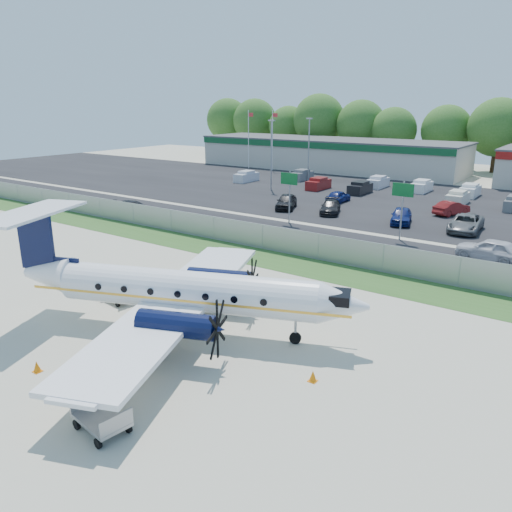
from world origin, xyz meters
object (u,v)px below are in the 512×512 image
Objects in this scene: pushback_tug at (71,274)px; baggage_cart_near at (119,294)px; baggage_cart_far at (101,418)px; aircraft at (180,290)px.

baggage_cart_near is at bearing -3.49° from pushback_tug.
baggage_cart_far is (14.04, -8.72, -0.09)m from pushback_tug.
aircraft is 10.93m from pushback_tug.
baggage_cart_near is at bearing 172.20° from aircraft.
pushback_tug is at bearing 148.17° from baggage_cart_far.
pushback_tug is at bearing 176.51° from baggage_cart_near.
pushback_tug is at bearing 174.19° from aircraft.
aircraft is at bearing 113.36° from baggage_cart_far.
baggage_cart_near is at bearing 137.09° from baggage_cart_far.
aircraft is 7.26× the size of pushback_tug.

